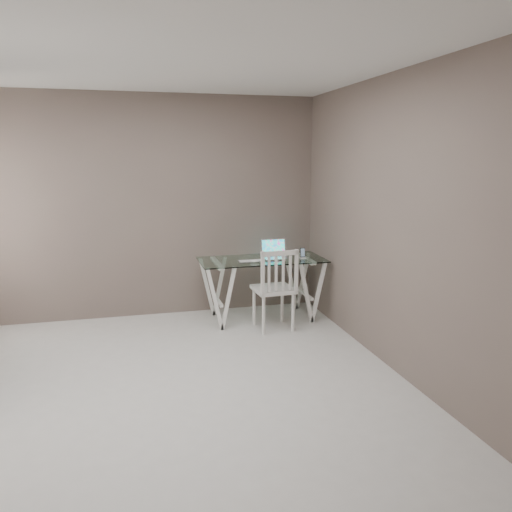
{
  "coord_description": "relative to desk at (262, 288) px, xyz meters",
  "views": [
    {
      "loc": [
        -0.34,
        -3.93,
        1.96
      ],
      "look_at": [
        1.05,
        1.44,
        0.85
      ],
      "focal_mm": 35.0,
      "sensor_mm": 36.0,
      "label": 1
    }
  ],
  "objects": [
    {
      "name": "desk",
      "position": [
        0.0,
        0.0,
        0.0
      ],
      "size": [
        1.5,
        0.7,
        0.75
      ],
      "color": "silver",
      "rests_on": "ground"
    },
    {
      "name": "mouse",
      "position": [
        -0.13,
        -0.16,
        0.38
      ],
      "size": [
        0.11,
        0.07,
        0.04
      ],
      "primitive_type": "ellipsoid",
      "color": "white",
      "rests_on": "desk"
    },
    {
      "name": "phone_dock",
      "position": [
        0.49,
        -0.07,
        0.4
      ],
      "size": [
        0.07,
        0.07,
        0.13
      ],
      "color": "white",
      "rests_on": "desk"
    },
    {
      "name": "laptop",
      "position": [
        0.18,
        0.05,
        0.42
      ],
      "size": [
        0.32,
        0.27,
        0.22
      ],
      "color": "silver",
      "rests_on": "desk"
    },
    {
      "name": "keyboard",
      "position": [
        -0.16,
        -0.1,
        0.37
      ],
      "size": [
        0.31,
        0.13,
        0.01
      ],
      "primitive_type": "cube",
      "color": "silver",
      "rests_on": "desk"
    },
    {
      "name": "chair",
      "position": [
        0.04,
        -0.45,
        0.14
      ],
      "size": [
        0.46,
        0.46,
        0.95
      ],
      "rotation": [
        0.0,
        0.0,
        0.06
      ],
      "color": "silver",
      "rests_on": "ground"
    },
    {
      "name": "room",
      "position": [
        -1.26,
        -1.72,
        1.33
      ],
      "size": [
        4.5,
        4.52,
        2.71
      ],
      "color": "beige",
      "rests_on": "ground"
    }
  ]
}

